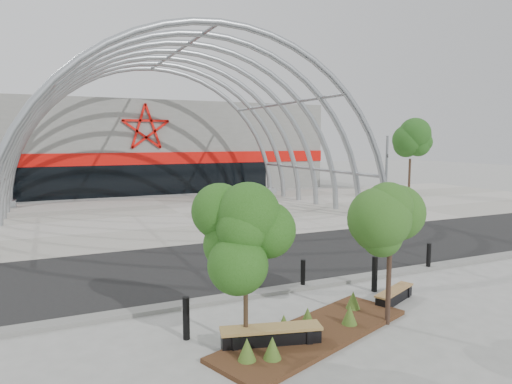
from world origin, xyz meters
name	(u,v)px	position (x,y,z in m)	size (l,w,h in m)	color
ground	(307,285)	(0.00, 0.00, 0.00)	(140.00, 140.00, 0.00)	gray
road	(261,259)	(0.00, 3.50, 0.01)	(140.00, 7.00, 0.02)	black
forecourt	(180,214)	(0.00, 15.50, 0.02)	(60.00, 17.00, 0.04)	#A09C90
kerb	(311,285)	(0.00, -0.25, 0.06)	(60.00, 0.50, 0.12)	slate
arena_building	(131,147)	(0.00, 33.45, 3.99)	(34.00, 15.24, 8.00)	slate
vault_canopy	(180,214)	(0.00, 15.50, 0.02)	(20.80, 15.80, 20.36)	#999FA3
planting_bed	(312,331)	(-1.90, -3.41, 0.14)	(5.81, 3.51, 0.59)	#382013
signal_pole	(386,176)	(10.35, 8.50, 2.55)	(0.16, 0.69, 4.88)	slate
street_tree_0	(246,244)	(-3.56, -3.26, 2.38)	(1.45, 1.45, 3.31)	black
street_tree_1	(391,221)	(0.22, -3.57, 2.66)	(1.57, 1.57, 3.70)	black
bench_0	(271,337)	(-3.05, -3.52, 0.23)	(2.35, 1.06, 0.48)	black
bench_1	(394,296)	(1.48, -2.39, 0.18)	(1.79, 1.09, 0.37)	black
bollard_0	(186,318)	(-4.67, -2.31, 0.51)	(0.16, 0.16, 1.02)	black
bollard_1	(303,274)	(-0.30, -0.23, 0.46)	(0.15, 0.15, 0.92)	black
bollard_2	(258,272)	(-1.55, 0.45, 0.49)	(0.16, 0.16, 0.99)	black
bollard_3	(375,274)	(1.56, -1.41, 0.55)	(0.18, 0.18, 1.10)	black
bollard_4	(429,257)	(4.86, -0.33, 0.48)	(0.15, 0.15, 0.96)	black
bg_tree_1	(411,144)	(21.00, 18.00, 4.25)	(2.70, 2.70, 5.91)	black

